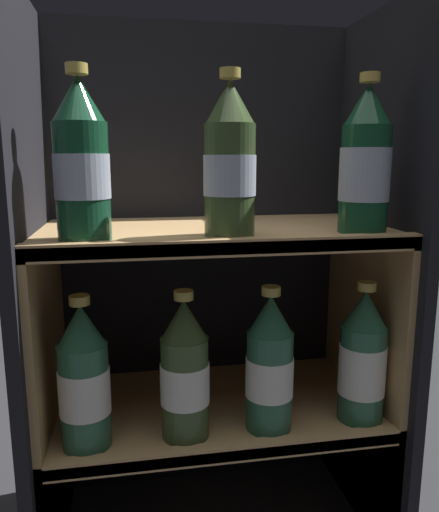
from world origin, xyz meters
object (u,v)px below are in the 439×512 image
Objects in this scene: bottle_upper_front_0 at (82,164)px; bottle_upper_front_2 at (365,164)px; bottle_upper_front_1 at (230,164)px; bottle_lower_front_1 at (185,373)px; bottle_lower_front_2 at (270,366)px; bottle_lower_front_0 at (84,381)px; bottle_lower_front_3 at (362,360)px.

bottle_upper_front_2 is at bearing -0.00° from bottle_upper_front_0.
bottle_lower_front_1 is (-0.07, -0.00, -0.32)m from bottle_upper_front_1.
bottle_upper_front_0 is 0.42m from bottle_upper_front_2.
bottle_lower_front_1 and bottle_lower_front_2 have the same top height.
bottle_upper_front_1 is at bearing 0.00° from bottle_lower_front_1.
bottle_lower_front_0 is at bearing 180.00° from bottle_lower_front_1.
bottle_lower_front_0 is 0.45m from bottle_lower_front_3.
bottle_lower_front_0 and bottle_lower_front_3 have the same top height.
bottle_upper_front_0 is 1.00× the size of bottle_lower_front_0.
bottle_lower_front_1 is at bearing 180.00° from bottle_lower_front_2.
bottle_lower_front_0 is at bearing 180.00° from bottle_lower_front_3.
bottle_upper_front_1 is 0.21m from bottle_upper_front_2.
bottle_lower_front_1 is (0.15, -0.00, 0.00)m from bottle_lower_front_0.
bottle_lower_front_0 is (-0.22, 0.00, -0.32)m from bottle_upper_front_1.
bottle_upper_front_1 is 1.00× the size of bottle_lower_front_2.
bottle_lower_front_1 is at bearing -180.00° from bottle_upper_front_1.
bottle_upper_front_2 is 1.00× the size of bottle_lower_front_1.
bottle_upper_front_0 and bottle_upper_front_2 have the same top height.
bottle_upper_front_1 is at bearing -0.00° from bottle_lower_front_0.
bottle_lower_front_0 is 0.29m from bottle_lower_front_2.
bottle_upper_front_1 is 1.00× the size of bottle_lower_front_3.
bottle_upper_front_1 is 1.00× the size of bottle_lower_front_1.
bottle_lower_front_0 is at bearing 180.00° from bottle_upper_front_1.
bottle_lower_front_0 is 1.00× the size of bottle_lower_front_2.
bottle_upper_front_0 reaches higher than bottle_lower_front_1.
bottle_lower_front_3 is (0.23, 0.00, -0.32)m from bottle_upper_front_1.
bottle_lower_front_1 is (0.14, -0.00, -0.32)m from bottle_upper_front_0.
bottle_upper_front_0 reaches higher than bottle_lower_front_2.
bottle_lower_front_2 is at bearing -0.00° from bottle_upper_front_1.
bottle_upper_front_0 is 0.35m from bottle_lower_front_1.
bottle_lower_front_0 is at bearing 180.00° from bottle_upper_front_2.
bottle_lower_front_1 is at bearing -0.00° from bottle_lower_front_0.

